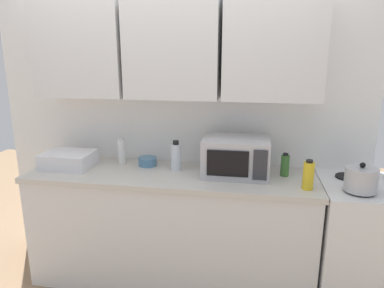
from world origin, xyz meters
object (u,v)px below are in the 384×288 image
bottle_green_oil (285,165)px  kettle (361,179)px  microwave (236,156)px  bowl_ceramic_small (148,162)px  bottle_clear_tall (176,156)px  bottle_white_jar (122,151)px  stove_range (371,245)px  bottle_yellow_mustard (308,175)px  dish_rack (69,160)px

bottle_green_oil → kettle: bearing=-28.2°
microwave → bottle_green_oil: microwave is taller
microwave → bowl_ceramic_small: 0.72m
bottle_clear_tall → kettle: bearing=-10.7°
bottle_white_jar → bottle_green_oil: bearing=-3.5°
stove_range → bottle_green_oil: 0.83m
microwave → bottle_clear_tall: microwave is taller
microwave → bowl_ceramic_small: microwave is taller
bottle_green_oil → bowl_ceramic_small: 1.07m
kettle → bowl_ceramic_small: size_ratio=1.38×
microwave → stove_range: bearing=-4.0°
kettle → bottle_yellow_mustard: bearing=179.8°
bottle_yellow_mustard → bowl_ceramic_small: size_ratio=1.39×
bottle_clear_tall → bottle_yellow_mustard: (0.95, -0.24, -0.01)m
stove_range → bowl_ceramic_small: size_ratio=6.23×
bottle_clear_tall → bowl_ceramic_small: (-0.25, 0.06, -0.07)m
kettle → microwave: 0.84m
dish_rack → bowl_ceramic_small: dish_rack is taller
bottle_clear_tall → bottle_yellow_mustard: bottle_clear_tall is taller
bottle_clear_tall → bottle_green_oil: (0.82, 0.00, -0.03)m
bottle_white_jar → bowl_ceramic_small: 0.24m
bottle_clear_tall → bowl_ceramic_small: 0.27m
microwave → bowl_ceramic_small: bearing=172.3°
bottle_green_oil → bottle_yellow_mustard: bottle_yellow_mustard is taller
bottle_yellow_mustard → bowl_ceramic_small: (-1.20, 0.30, -0.06)m
stove_range → microwave: (-0.98, 0.07, 0.59)m
microwave → dish_rack: (-1.31, -0.05, -0.08)m
microwave → bottle_clear_tall: bearing=176.0°
kettle → bottle_green_oil: 0.52m
microwave → dish_rack: 1.32m
microwave → bottle_yellow_mustard: bearing=-23.1°
stove_range → kettle: 0.58m
microwave → dish_rack: microwave is taller
dish_rack → bottle_clear_tall: bottle_clear_tall is taller
stove_range → bottle_clear_tall: (-1.44, 0.10, 0.56)m
dish_rack → bottle_green_oil: (1.67, 0.08, 0.02)m
kettle → bottle_clear_tall: 1.30m
bottle_yellow_mustard → bowl_ceramic_small: 1.24m
bottle_white_jar → bottle_yellow_mustard: (1.42, -0.32, -0.01)m
kettle → bottle_yellow_mustard: (-0.33, 0.00, 0.01)m
bottle_white_jar → bowl_ceramic_small: bottle_white_jar is taller
bowl_ceramic_small → dish_rack: bearing=-166.5°
dish_rack → bottle_green_oil: bottle_green_oil is taller
dish_rack → bottle_yellow_mustard: (1.80, -0.16, 0.04)m
dish_rack → bottle_green_oil: size_ratio=2.20×
bottle_white_jar → bottle_clear_tall: size_ratio=0.93×
microwave → bottle_yellow_mustard: microwave is taller
bottle_green_oil → bowl_ceramic_small: bearing=176.8°
bottle_clear_tall → bottle_yellow_mustard: size_ratio=1.15×
stove_range → bowl_ceramic_small: bearing=174.4°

